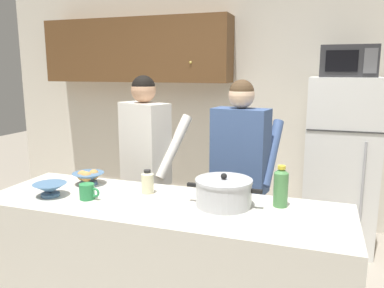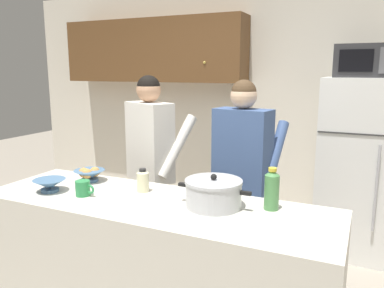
{
  "view_description": "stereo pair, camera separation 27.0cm",
  "coord_description": "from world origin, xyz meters",
  "px_view_note": "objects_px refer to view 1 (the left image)",
  "views": [
    {
      "loc": [
        0.86,
        -1.96,
        1.68
      ],
      "look_at": [
        0.0,
        0.55,
        1.17
      ],
      "focal_mm": 35.87,
      "sensor_mm": 36.0,
      "label": 1
    },
    {
      "loc": [
        1.11,
        -1.86,
        1.68
      ],
      "look_at": [
        0.0,
        0.55,
        1.17
      ],
      "focal_mm": 35.87,
      "sensor_mm": 36.0,
      "label": 2
    }
  ],
  "objects_px": {
    "person_near_pot": "(146,154)",
    "microwave": "(348,61)",
    "bottle_mid_counter": "(281,187)",
    "bread_bowl": "(88,177)",
    "bottle_near_edge": "(148,182)",
    "coffee_mug": "(87,192)",
    "cooking_pot": "(224,192)",
    "refrigerator": "(340,163)",
    "person_by_sink": "(240,162)",
    "empty_bowl": "(50,189)"
  },
  "relations": [
    {
      "from": "person_near_pot",
      "to": "microwave",
      "type": "bearing_deg",
      "value": 35.51
    },
    {
      "from": "bottle_mid_counter",
      "to": "bread_bowl",
      "type": "bearing_deg",
      "value": 179.62
    },
    {
      "from": "bottle_near_edge",
      "to": "coffee_mug",
      "type": "bearing_deg",
      "value": -142.43
    },
    {
      "from": "cooking_pot",
      "to": "person_near_pot",
      "type": "bearing_deg",
      "value": 140.17
    },
    {
      "from": "cooking_pot",
      "to": "bottle_mid_counter",
      "type": "distance_m",
      "value": 0.32
    },
    {
      "from": "refrigerator",
      "to": "coffee_mug",
      "type": "height_order",
      "value": "refrigerator"
    },
    {
      "from": "person_by_sink",
      "to": "person_near_pot",
      "type": "bearing_deg",
      "value": -177.04
    },
    {
      "from": "coffee_mug",
      "to": "refrigerator",
      "type": "bearing_deg",
      "value": 52.37
    },
    {
      "from": "empty_bowl",
      "to": "bottle_mid_counter",
      "type": "distance_m",
      "value": 1.39
    },
    {
      "from": "person_near_pot",
      "to": "cooking_pot",
      "type": "bearing_deg",
      "value": -39.83
    },
    {
      "from": "bottle_mid_counter",
      "to": "empty_bowl",
      "type": "bearing_deg",
      "value": -168.41
    },
    {
      "from": "refrigerator",
      "to": "microwave",
      "type": "relative_size",
      "value": 3.38
    },
    {
      "from": "coffee_mug",
      "to": "empty_bowl",
      "type": "relative_size",
      "value": 0.64
    },
    {
      "from": "refrigerator",
      "to": "empty_bowl",
      "type": "bearing_deg",
      "value": -131.63
    },
    {
      "from": "microwave",
      "to": "cooking_pot",
      "type": "distance_m",
      "value": 2.04
    },
    {
      "from": "coffee_mug",
      "to": "bread_bowl",
      "type": "xyz_separation_m",
      "value": [
        -0.17,
        0.26,
        0.0
      ]
    },
    {
      "from": "coffee_mug",
      "to": "bottle_near_edge",
      "type": "distance_m",
      "value": 0.37
    },
    {
      "from": "microwave",
      "to": "bread_bowl",
      "type": "height_order",
      "value": "microwave"
    },
    {
      "from": "bottle_mid_counter",
      "to": "person_near_pot",
      "type": "bearing_deg",
      "value": 152.5
    },
    {
      "from": "cooking_pot",
      "to": "bread_bowl",
      "type": "distance_m",
      "value": 0.98
    },
    {
      "from": "person_by_sink",
      "to": "coffee_mug",
      "type": "bearing_deg",
      "value": -130.33
    },
    {
      "from": "cooking_pot",
      "to": "empty_bowl",
      "type": "bearing_deg",
      "value": -170.1
    },
    {
      "from": "person_by_sink",
      "to": "empty_bowl",
      "type": "xyz_separation_m",
      "value": [
        -1.0,
        -0.9,
        -0.04
      ]
    },
    {
      "from": "refrigerator",
      "to": "coffee_mug",
      "type": "xyz_separation_m",
      "value": [
        -1.49,
        -1.94,
        0.16
      ]
    },
    {
      "from": "refrigerator",
      "to": "bread_bowl",
      "type": "xyz_separation_m",
      "value": [
        -1.66,
        -1.67,
        0.16
      ]
    },
    {
      "from": "cooking_pot",
      "to": "bottle_near_edge",
      "type": "distance_m",
      "value": 0.51
    },
    {
      "from": "refrigerator",
      "to": "coffee_mug",
      "type": "distance_m",
      "value": 2.45
    },
    {
      "from": "person_by_sink",
      "to": "coffee_mug",
      "type": "height_order",
      "value": "person_by_sink"
    },
    {
      "from": "bread_bowl",
      "to": "bottle_mid_counter",
      "type": "relative_size",
      "value": 0.89
    },
    {
      "from": "coffee_mug",
      "to": "bottle_near_edge",
      "type": "bearing_deg",
      "value": 37.57
    },
    {
      "from": "empty_bowl",
      "to": "bottle_near_edge",
      "type": "distance_m",
      "value": 0.6
    },
    {
      "from": "person_near_pot",
      "to": "coffee_mug",
      "type": "distance_m",
      "value": 0.84
    },
    {
      "from": "person_near_pot",
      "to": "cooking_pot",
      "type": "distance_m",
      "value": 1.06
    },
    {
      "from": "bread_bowl",
      "to": "bottle_near_edge",
      "type": "distance_m",
      "value": 0.46
    },
    {
      "from": "person_near_pot",
      "to": "bread_bowl",
      "type": "height_order",
      "value": "person_near_pot"
    },
    {
      "from": "microwave",
      "to": "coffee_mug",
      "type": "xyz_separation_m",
      "value": [
        -1.49,
        -1.91,
        -0.79
      ]
    },
    {
      "from": "microwave",
      "to": "cooking_pot",
      "type": "relative_size",
      "value": 1.1
    },
    {
      "from": "cooking_pot",
      "to": "empty_bowl",
      "type": "relative_size",
      "value": 2.15
    },
    {
      "from": "refrigerator",
      "to": "bread_bowl",
      "type": "height_order",
      "value": "refrigerator"
    },
    {
      "from": "person_near_pot",
      "to": "empty_bowl",
      "type": "height_order",
      "value": "person_near_pot"
    },
    {
      "from": "coffee_mug",
      "to": "empty_bowl",
      "type": "distance_m",
      "value": 0.25
    },
    {
      "from": "microwave",
      "to": "empty_bowl",
      "type": "relative_size",
      "value": 2.36
    },
    {
      "from": "person_by_sink",
      "to": "empty_bowl",
      "type": "height_order",
      "value": "person_by_sink"
    },
    {
      "from": "person_near_pot",
      "to": "coffee_mug",
      "type": "bearing_deg",
      "value": -88.95
    },
    {
      "from": "refrigerator",
      "to": "bottle_mid_counter",
      "type": "xyz_separation_m",
      "value": [
        -0.38,
        -1.68,
        0.23
      ]
    },
    {
      "from": "bottle_mid_counter",
      "to": "microwave",
      "type": "bearing_deg",
      "value": 76.97
    },
    {
      "from": "bottle_mid_counter",
      "to": "refrigerator",
      "type": "bearing_deg",
      "value": 77.13
    },
    {
      "from": "person_by_sink",
      "to": "bottle_mid_counter",
      "type": "distance_m",
      "value": 0.72
    },
    {
      "from": "refrigerator",
      "to": "cooking_pot",
      "type": "bearing_deg",
      "value": -111.28
    },
    {
      "from": "microwave",
      "to": "bread_bowl",
      "type": "xyz_separation_m",
      "value": [
        -1.66,
        -1.65,
        -0.79
      ]
    }
  ]
}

